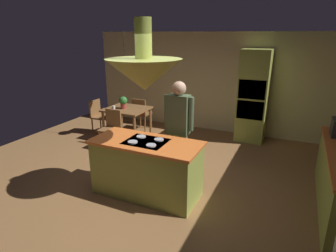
% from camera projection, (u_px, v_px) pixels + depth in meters
% --- Properties ---
extents(ground, '(8.16, 8.16, 0.00)m').
position_uv_depth(ground, '(153.00, 187.00, 4.82)').
color(ground, olive).
extents(wall_back, '(6.80, 0.10, 2.55)m').
position_uv_depth(wall_back, '(213.00, 83.00, 7.40)').
color(wall_back, beige).
rests_on(wall_back, ground).
extents(kitchen_island, '(1.73, 0.79, 0.94)m').
position_uv_depth(kitchen_island, '(147.00, 168.00, 4.50)').
color(kitchen_island, '#939E42').
rests_on(kitchen_island, ground).
extents(oven_tower, '(0.66, 0.62, 2.17)m').
position_uv_depth(oven_tower, '(253.00, 96.00, 6.67)').
color(oven_tower, '#939E42').
rests_on(oven_tower, ground).
extents(dining_table, '(1.00, 0.90, 0.76)m').
position_uv_depth(dining_table, '(127.00, 112.00, 6.93)').
color(dining_table, brown).
rests_on(dining_table, ground).
extents(person_at_island, '(0.53, 0.24, 1.77)m').
position_uv_depth(person_at_island, '(179.00, 125.00, 4.79)').
color(person_at_island, tan).
rests_on(person_at_island, ground).
extents(range_hood, '(1.10, 1.10, 1.00)m').
position_uv_depth(range_hood, '(144.00, 73.00, 4.03)').
color(range_hood, '#939E42').
extents(pendant_light_over_table, '(0.32, 0.32, 0.82)m').
position_uv_depth(pendant_light_over_table, '(125.00, 62.00, 6.55)').
color(pendant_light_over_table, beige).
extents(chair_facing_island, '(0.40, 0.40, 0.87)m').
position_uv_depth(chair_facing_island, '(111.00, 126.00, 6.40)').
color(chair_facing_island, brown).
rests_on(chair_facing_island, ground).
extents(chair_by_back_wall, '(0.40, 0.40, 0.87)m').
position_uv_depth(chair_by_back_wall, '(141.00, 112.00, 7.55)').
color(chair_by_back_wall, brown).
rests_on(chair_by_back_wall, ground).
extents(chair_at_corner, '(0.40, 0.40, 0.87)m').
position_uv_depth(chair_at_corner, '(99.00, 114.00, 7.33)').
color(chair_at_corner, brown).
rests_on(chair_at_corner, ground).
extents(potted_plant_on_table, '(0.20, 0.20, 0.30)m').
position_uv_depth(potted_plant_on_table, '(123.00, 102.00, 6.83)').
color(potted_plant_on_table, '#99382D').
rests_on(potted_plant_on_table, dining_table).
extents(cup_on_table, '(0.07, 0.07, 0.09)m').
position_uv_depth(cup_on_table, '(114.00, 108.00, 6.78)').
color(cup_on_table, white).
rests_on(cup_on_table, dining_table).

